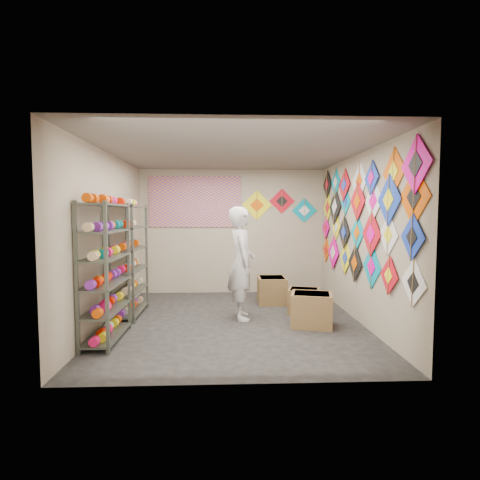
{
  "coord_description": "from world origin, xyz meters",
  "views": [
    {
      "loc": [
        -0.16,
        -5.96,
        1.74
      ],
      "look_at": [
        0.1,
        0.3,
        1.3
      ],
      "focal_mm": 28.0,
      "sensor_mm": 36.0,
      "label": 1
    }
  ],
  "objects_px": {
    "carton_a": "(311,310)",
    "carton_c": "(272,290)",
    "carton_b": "(304,301)",
    "shelf_rack_back": "(130,260)",
    "shopkeeper": "(241,263)",
    "shelf_rack_front": "(105,272)"
  },
  "relations": [
    {
      "from": "shelf_rack_back",
      "to": "shopkeeper",
      "type": "bearing_deg",
      "value": -8.74
    },
    {
      "from": "carton_a",
      "to": "carton_c",
      "type": "xyz_separation_m",
      "value": [
        -0.43,
        1.51,
        -0.0
      ]
    },
    {
      "from": "carton_b",
      "to": "carton_c",
      "type": "xyz_separation_m",
      "value": [
        -0.47,
        0.76,
        0.04
      ]
    },
    {
      "from": "shelf_rack_back",
      "to": "shopkeeper",
      "type": "relative_size",
      "value": 1.02
    },
    {
      "from": "shopkeeper",
      "to": "carton_b",
      "type": "relative_size",
      "value": 3.52
    },
    {
      "from": "carton_b",
      "to": "carton_a",
      "type": "bearing_deg",
      "value": -76.85
    },
    {
      "from": "shopkeeper",
      "to": "carton_b",
      "type": "xyz_separation_m",
      "value": [
        1.11,
        0.29,
        -0.71
      ]
    },
    {
      "from": "shelf_rack_front",
      "to": "shelf_rack_back",
      "type": "bearing_deg",
      "value": 90.0
    },
    {
      "from": "shopkeeper",
      "to": "carton_c",
      "type": "relative_size",
      "value": 3.17
    },
    {
      "from": "carton_a",
      "to": "shelf_rack_front",
      "type": "bearing_deg",
      "value": -155.81
    },
    {
      "from": "shopkeeper",
      "to": "carton_a",
      "type": "bearing_deg",
      "value": -119.24
    },
    {
      "from": "shopkeeper",
      "to": "carton_b",
      "type": "height_order",
      "value": "shopkeeper"
    },
    {
      "from": "carton_a",
      "to": "shelf_rack_back",
      "type": "bearing_deg",
      "value": 179.48
    },
    {
      "from": "shelf_rack_back",
      "to": "shelf_rack_front",
      "type": "bearing_deg",
      "value": -90.0
    },
    {
      "from": "carton_b",
      "to": "carton_c",
      "type": "height_order",
      "value": "carton_c"
    },
    {
      "from": "carton_a",
      "to": "carton_c",
      "type": "relative_size",
      "value": 1.05
    },
    {
      "from": "carton_b",
      "to": "shelf_rack_front",
      "type": "bearing_deg",
      "value": -140.49
    },
    {
      "from": "shelf_rack_front",
      "to": "carton_b",
      "type": "xyz_separation_m",
      "value": [
        3.0,
        1.29,
        -0.73
      ]
    },
    {
      "from": "carton_a",
      "to": "carton_b",
      "type": "distance_m",
      "value": 0.75
    },
    {
      "from": "shelf_rack_front",
      "to": "carton_a",
      "type": "height_order",
      "value": "shelf_rack_front"
    },
    {
      "from": "shelf_rack_back",
      "to": "carton_a",
      "type": "height_order",
      "value": "shelf_rack_back"
    },
    {
      "from": "shelf_rack_back",
      "to": "carton_c",
      "type": "bearing_deg",
      "value": 16.51
    }
  ]
}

